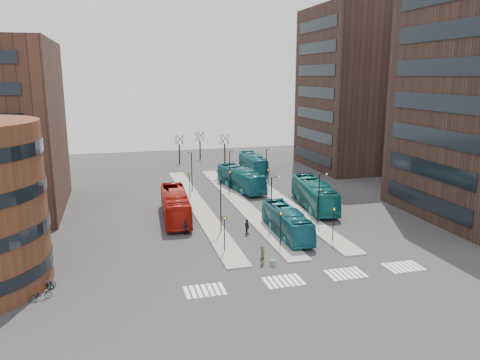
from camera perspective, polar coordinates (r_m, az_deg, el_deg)
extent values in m
plane|color=#29292B|center=(39.03, 8.85, -14.29)|extent=(160.00, 160.00, 0.00)
cube|color=gray|center=(64.95, -5.20, -3.05)|extent=(2.50, 45.00, 0.15)
cube|color=gray|center=(66.19, -0.08, -2.70)|extent=(2.50, 45.00, 0.15)
cube|color=gray|center=(67.95, 4.82, -2.34)|extent=(2.50, 45.00, 0.15)
cube|color=#1D3B9F|center=(44.89, 4.02, -10.06)|extent=(0.50, 0.42, 0.56)
imported|color=#A2150C|center=(58.89, -7.90, -3.05)|extent=(3.73, 12.93, 3.56)
imported|color=#155B6A|center=(52.86, 5.70, -5.09)|extent=(2.84, 11.13, 3.08)
imported|color=#145C67|center=(73.32, 0.09, 0.15)|extent=(4.99, 12.71, 3.45)
imported|color=#146565|center=(64.13, 9.02, -1.73)|extent=(4.85, 13.55, 3.69)
imported|color=#15646D|center=(87.27, 1.59, 2.10)|extent=(3.19, 11.86, 3.28)
imported|color=#444229|center=(45.00, 2.76, -9.10)|extent=(0.79, 0.79, 1.85)
imported|color=black|center=(53.27, -6.64, -5.78)|extent=(0.98, 0.88, 1.66)
imported|color=black|center=(53.04, 0.86, -5.71)|extent=(0.61, 1.09, 1.76)
imported|color=black|center=(52.94, 6.67, -5.81)|extent=(1.28, 1.33, 1.82)
imported|color=gray|center=(41.65, -23.13, -12.76)|extent=(1.72, 1.09, 0.85)
imported|color=gray|center=(43.27, -22.82, -11.67)|extent=(1.70, 0.69, 0.99)
imported|color=gray|center=(43.32, -22.81, -11.64)|extent=(1.93, 0.84, 0.98)
cube|color=silver|center=(40.06, -6.48, -13.46)|extent=(0.35, 2.40, 0.01)
cube|color=silver|center=(40.13, -5.75, -13.40)|extent=(0.35, 2.40, 0.01)
cube|color=silver|center=(40.20, -5.03, -13.33)|extent=(0.35, 2.40, 0.01)
cube|color=silver|center=(40.28, -4.31, -13.26)|extent=(0.35, 2.40, 0.01)
cube|color=silver|center=(40.37, -3.59, -13.19)|extent=(0.35, 2.40, 0.01)
cube|color=silver|center=(40.46, -2.88, -13.12)|extent=(0.35, 2.40, 0.01)
cube|color=silver|center=(40.56, -2.17, -13.05)|extent=(0.35, 2.40, 0.01)
cube|color=silver|center=(41.54, 3.34, -12.41)|extent=(0.35, 2.40, 0.01)
cube|color=silver|center=(41.69, 4.01, -12.33)|extent=(0.35, 2.40, 0.01)
cube|color=silver|center=(41.84, 4.67, -12.24)|extent=(0.35, 2.40, 0.01)
cube|color=silver|center=(42.00, 5.32, -12.15)|extent=(0.35, 2.40, 0.01)
cube|color=silver|center=(42.17, 5.98, -12.07)|extent=(0.35, 2.40, 0.01)
cube|color=silver|center=(42.34, 6.62, -11.98)|extent=(0.35, 2.40, 0.01)
cube|color=silver|center=(42.51, 7.26, -11.89)|extent=(0.35, 2.40, 0.01)
cube|color=silver|center=(43.67, 10.98, -11.34)|extent=(0.35, 2.40, 0.01)
cube|color=silver|center=(43.88, 11.58, -11.25)|extent=(0.35, 2.40, 0.01)
cube|color=silver|center=(44.09, 12.17, -11.15)|extent=(0.35, 2.40, 0.01)
cube|color=silver|center=(44.31, 12.76, -11.06)|extent=(0.35, 2.40, 0.01)
cube|color=silver|center=(44.53, 13.34, -10.97)|extent=(0.35, 2.40, 0.01)
cube|color=silver|center=(44.76, 13.91, -10.87)|extent=(0.35, 2.40, 0.01)
cube|color=silver|center=(44.99, 14.48, -10.78)|extent=(0.35, 2.40, 0.01)
cube|color=silver|center=(46.48, 17.75, -10.21)|extent=(0.35, 2.40, 0.01)
cube|color=silver|center=(46.74, 18.28, -10.12)|extent=(0.35, 2.40, 0.01)
cube|color=silver|center=(47.00, 18.79, -10.03)|extent=(0.35, 2.40, 0.01)
cube|color=silver|center=(47.27, 19.30, -9.94)|extent=(0.35, 2.40, 0.01)
cube|color=silver|center=(47.54, 19.81, -9.84)|extent=(0.35, 2.40, 0.01)
cube|color=silver|center=(47.82, 20.31, -9.75)|extent=(0.35, 2.40, 0.01)
cube|color=silver|center=(48.10, 20.80, -9.66)|extent=(0.35, 2.40, 0.01)
cube|color=black|center=(61.91, 21.65, -2.37)|extent=(0.12, 16.00, 2.00)
cube|color=black|center=(61.06, 21.95, 1.26)|extent=(0.12, 16.00, 2.00)
cube|color=black|center=(60.46, 22.26, 4.97)|extent=(0.12, 16.00, 2.00)
cube|color=black|center=(60.12, 22.58, 8.75)|extent=(0.12, 16.00, 2.00)
cube|color=black|center=(60.05, 22.91, 12.55)|extent=(0.12, 16.00, 2.00)
cube|color=black|center=(60.24, 23.24, 16.34)|extent=(0.12, 16.00, 2.00)
cube|color=#32211C|center=(94.04, 14.82, 10.65)|extent=(20.00, 20.00, 30.00)
cube|color=black|center=(90.71, 8.84, 2.91)|extent=(0.12, 16.00, 2.00)
cube|color=black|center=(90.13, 8.93, 5.42)|extent=(0.12, 16.00, 2.00)
cube|color=black|center=(89.73, 9.02, 7.96)|extent=(0.12, 16.00, 2.00)
cube|color=black|center=(89.50, 9.11, 10.51)|extent=(0.12, 16.00, 2.00)
cube|color=black|center=(89.45, 9.20, 13.07)|extent=(0.12, 16.00, 2.00)
cube|color=black|center=(89.58, 9.29, 15.62)|extent=(0.12, 16.00, 2.00)
cube|color=black|center=(89.89, 9.39, 18.17)|extent=(0.12, 16.00, 2.00)
cylinder|color=black|center=(47.48, -1.90, -6.65)|extent=(0.10, 0.10, 3.50)
cube|color=black|center=(46.93, -1.91, -4.63)|extent=(0.45, 0.10, 0.30)
cube|color=yellow|center=(46.88, -1.90, -4.66)|extent=(0.20, 0.02, 0.20)
cylinder|color=black|center=(68.26, -6.15, -0.72)|extent=(0.10, 0.10, 3.50)
cube|color=black|center=(67.88, -6.19, 0.72)|extent=(0.45, 0.10, 0.30)
cube|color=yellow|center=(67.82, -6.18, 0.71)|extent=(0.20, 0.02, 0.20)
cylinder|color=black|center=(49.12, 4.97, -6.03)|extent=(0.10, 0.10, 3.50)
cube|color=black|center=(48.59, 5.00, -4.07)|extent=(0.45, 0.10, 0.30)
cube|color=yellow|center=(48.54, 5.03, -4.09)|extent=(0.20, 0.02, 0.20)
cylinder|color=black|center=(69.41, -1.26, -0.42)|extent=(0.10, 0.10, 3.50)
cube|color=black|center=(69.03, -1.26, 0.99)|extent=(0.45, 0.10, 0.30)
cube|color=yellow|center=(68.98, -1.25, 0.98)|extent=(0.20, 0.02, 0.20)
cylinder|color=black|center=(51.41, 11.29, -5.37)|extent=(0.10, 0.10, 3.50)
cube|color=black|center=(50.91, 11.37, -3.50)|extent=(0.45, 0.10, 0.30)
cube|color=yellow|center=(50.86, 11.40, -3.52)|extent=(0.20, 0.02, 0.20)
cylinder|color=black|center=(71.05, 3.44, -0.14)|extent=(0.10, 0.10, 3.50)
cube|color=black|center=(70.68, 3.46, 1.25)|extent=(0.45, 0.10, 0.30)
cube|color=yellow|center=(70.63, 3.48, 1.24)|extent=(0.20, 0.02, 0.20)
cylinder|color=black|center=(52.90, -2.35, -3.20)|extent=(0.14, 0.14, 6.00)
cylinder|color=black|center=(52.06, -2.86, -0.06)|extent=(0.90, 0.08, 0.08)
sphere|color=silver|center=(51.97, -3.35, -0.09)|extent=(0.24, 0.24, 0.24)
cylinder|color=black|center=(72.00, -5.90, 1.01)|extent=(0.14, 0.14, 6.00)
cylinder|color=black|center=(71.39, -6.31, 3.35)|extent=(0.90, 0.08, 0.08)
sphere|color=silver|center=(71.32, -6.66, 3.33)|extent=(0.24, 0.24, 0.24)
cylinder|color=black|center=(54.48, 3.82, -2.75)|extent=(0.14, 0.14, 6.00)
cylinder|color=black|center=(53.91, 4.32, 0.36)|extent=(0.90, 0.08, 0.08)
sphere|color=silver|center=(54.06, 4.77, 0.39)|extent=(0.24, 0.24, 0.24)
cylinder|color=black|center=(73.17, -1.26, 1.26)|extent=(0.14, 0.14, 6.00)
cylinder|color=black|center=(72.75, -0.92, 3.59)|extent=(0.90, 0.08, 0.08)
sphere|color=silver|center=(72.86, -0.58, 3.61)|extent=(0.24, 0.24, 0.24)
cylinder|color=black|center=(56.66, 9.57, -2.30)|extent=(0.14, 0.14, 6.00)
cylinder|color=black|center=(56.16, 10.10, 0.70)|extent=(0.90, 0.08, 0.08)
sphere|color=silver|center=(56.35, 10.52, 0.72)|extent=(0.24, 0.24, 0.24)
cylinder|color=black|center=(74.81, 3.21, 1.49)|extent=(0.14, 0.14, 6.00)
cylinder|color=black|center=(74.43, 3.57, 3.78)|extent=(0.90, 0.08, 0.08)
sphere|color=silver|center=(74.58, 3.90, 3.79)|extent=(0.24, 0.24, 0.24)
cylinder|color=black|center=(95.76, -7.40, 3.17)|extent=(0.30, 0.30, 4.00)
cylinder|color=black|center=(95.43, -7.03, 4.90)|extent=(0.10, 1.56, 1.95)
cylinder|color=black|center=(96.02, -7.38, 4.94)|extent=(1.48, 0.59, 1.97)
cylinder|color=black|center=(95.67, -7.82, 4.90)|extent=(0.90, 1.31, 1.99)
cylinder|color=black|center=(94.86, -7.76, 4.84)|extent=(0.89, 1.31, 1.99)
cylinder|color=black|center=(94.71, -7.27, 4.84)|extent=(1.48, 0.58, 1.97)
cylinder|color=black|center=(100.43, -4.89, 3.66)|extent=(0.30, 0.30, 4.00)
cylinder|color=black|center=(100.15, -4.52, 5.32)|extent=(0.10, 1.56, 1.95)
cylinder|color=black|center=(100.71, -4.86, 5.36)|extent=(1.48, 0.59, 1.97)
cylinder|color=black|center=(100.33, -5.28, 5.32)|extent=(0.90, 1.31, 1.99)
cylinder|color=black|center=(99.52, -5.20, 5.26)|extent=(0.89, 1.31, 1.99)
cylinder|color=black|center=(99.41, -4.73, 5.26)|extent=(1.48, 0.58, 1.97)
cylinder|color=black|center=(95.43, -1.87, 3.23)|extent=(0.30, 0.30, 4.00)
cylinder|color=black|center=(95.17, -1.47, 4.97)|extent=(0.10, 1.56, 1.95)
cylinder|color=black|center=(95.70, -1.85, 5.01)|extent=(1.48, 0.59, 1.97)
cylinder|color=black|center=(95.28, -2.27, 4.98)|extent=(0.90, 1.31, 1.99)
cylinder|color=black|center=(94.48, -2.16, 4.91)|extent=(0.89, 1.31, 1.99)
cylinder|color=black|center=(94.41, -1.66, 4.91)|extent=(1.48, 0.58, 1.97)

